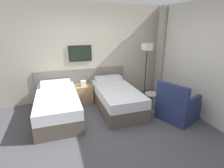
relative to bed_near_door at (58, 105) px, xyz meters
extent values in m
plane|color=#47474C|center=(0.98, -1.00, -0.29)|extent=(16.00, 16.00, 0.00)
cube|color=#B7AD99|center=(0.98, 1.01, 1.06)|extent=(10.00, 0.06, 2.70)
cube|color=slate|center=(0.74, 0.96, 0.17)|extent=(2.60, 0.04, 0.91)
cube|color=black|center=(0.74, 0.96, 1.07)|extent=(0.64, 0.03, 0.44)
cube|color=black|center=(0.74, 0.95, 1.07)|extent=(0.58, 0.01, 0.38)
cube|color=white|center=(3.26, -1.26, 1.06)|extent=(0.06, 4.48, 2.70)
cube|color=beige|center=(3.21, -1.26, 1.03)|extent=(0.03, 4.12, 2.64)
cube|color=#A8A393|center=(3.13, 0.63, 1.03)|extent=(0.10, 0.24, 2.64)
cube|color=brown|center=(0.00, -0.02, -0.12)|extent=(0.95, 1.91, 0.33)
cube|color=silver|center=(0.00, -0.02, 0.16)|extent=(0.94, 1.89, 0.23)
cube|color=silver|center=(0.00, 0.70, 0.34)|extent=(0.76, 0.34, 0.13)
cube|color=brown|center=(1.48, -0.02, -0.12)|extent=(0.95, 1.91, 0.33)
cube|color=silver|center=(1.48, -0.02, 0.16)|extent=(0.94, 1.89, 0.23)
cube|color=silver|center=(1.48, 0.70, 0.34)|extent=(0.76, 0.34, 0.13)
cube|color=#9E7A51|center=(0.74, 0.70, -0.05)|extent=(0.47, 0.41, 0.49)
cube|color=white|center=(0.74, 0.70, 0.27)|extent=(0.14, 0.14, 0.14)
cylinder|color=black|center=(2.58, 0.47, -0.28)|extent=(0.24, 0.24, 0.02)
cylinder|color=black|center=(2.58, 0.47, 0.44)|extent=(0.02, 0.02, 1.42)
cube|color=white|center=(2.58, 0.47, 1.24)|extent=(0.24, 0.24, 0.19)
cylinder|color=gray|center=(2.25, -0.50, -0.28)|extent=(0.23, 0.23, 0.01)
cylinder|color=gray|center=(2.25, -0.50, -0.04)|extent=(0.05, 0.05, 0.47)
cylinder|color=gray|center=(2.25, -0.50, 0.20)|extent=(0.36, 0.36, 0.02)
cube|color=navy|center=(2.66, -0.98, -0.07)|extent=(0.96, 0.96, 0.44)
cube|color=navy|center=(2.37, -1.09, 0.39)|extent=(0.37, 0.73, 0.47)
cube|color=navy|center=(2.79, -1.28, 0.24)|extent=(0.61, 0.32, 0.18)
cube|color=navy|center=(2.54, -0.67, 0.24)|extent=(0.61, 0.32, 0.18)
camera|label=1|loc=(0.04, -4.00, 1.79)|focal=28.00mm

